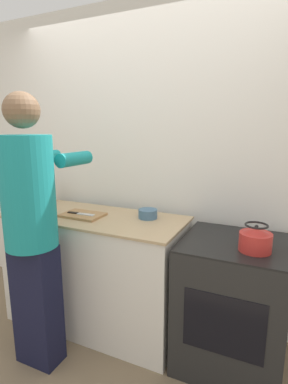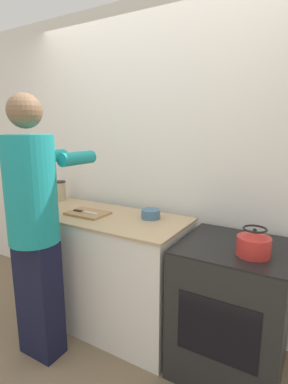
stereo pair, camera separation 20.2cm
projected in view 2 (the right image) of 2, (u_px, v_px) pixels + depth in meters
name	position (u px, v px, depth m)	size (l,w,h in m)	color
ground_plane	(114.00, 355.00, 2.16)	(12.00, 12.00, 0.00)	#7A664C
wall_back	(161.00, 166.00, 2.49)	(8.00, 0.05, 2.60)	white
counter	(100.00, 268.00, 2.49)	(1.46, 0.62, 0.93)	silver
oven	(231.00, 308.00, 1.97)	(0.67, 0.64, 0.89)	black
person	(35.00, 221.00, 2.00)	(0.38, 0.61, 1.82)	black
cutting_board	(88.00, 213.00, 2.38)	(0.32, 0.22, 0.02)	#A87A4C
knife	(85.00, 212.00, 2.38)	(0.24, 0.04, 0.01)	silver
kettle	(254.00, 244.00, 1.71)	(0.19, 0.19, 0.17)	red
bowl_prep	(151.00, 214.00, 2.27)	(0.14, 0.14, 0.07)	#426684
canister_jar	(60.00, 190.00, 2.86)	(0.12, 0.12, 0.18)	tan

